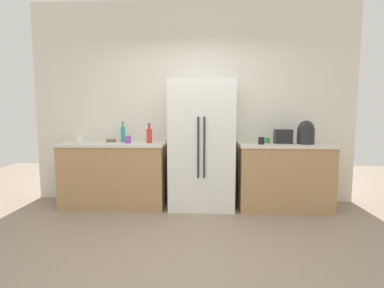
% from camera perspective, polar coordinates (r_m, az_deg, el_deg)
% --- Properties ---
extents(ground_plane, '(9.88, 9.88, 0.00)m').
position_cam_1_polar(ground_plane, '(3.07, -1.63, -20.52)').
color(ground_plane, gray).
extents(kitchen_back_panel, '(4.94, 0.10, 3.04)m').
position_cam_1_polar(kitchen_back_panel, '(4.58, 0.08, 7.97)').
color(kitchen_back_panel, silver).
rests_on(kitchen_back_panel, ground_plane).
extents(counter_left, '(1.51, 0.65, 0.94)m').
position_cam_1_polar(counter_left, '(4.50, -14.77, -5.67)').
color(counter_left, tan).
rests_on(counter_left, ground_plane).
extents(counter_right, '(1.30, 0.65, 0.94)m').
position_cam_1_polar(counter_right, '(4.44, 17.35, -5.91)').
color(counter_right, tan).
rests_on(counter_right, ground_plane).
extents(refrigerator, '(0.92, 0.65, 1.83)m').
position_cam_1_polar(refrigerator, '(4.21, 1.89, -0.17)').
color(refrigerator, white).
rests_on(refrigerator, ground_plane).
extents(toaster, '(0.24, 0.16, 0.20)m').
position_cam_1_polar(toaster, '(4.37, 17.32, 1.43)').
color(toaster, black).
rests_on(toaster, counter_right).
extents(rice_cooker, '(0.23, 0.23, 0.33)m').
position_cam_1_polar(rice_cooker, '(4.39, 21.31, 2.10)').
color(rice_cooker, '#262628').
rests_on(rice_cooker, counter_right).
extents(bottle_a, '(0.06, 0.06, 0.30)m').
position_cam_1_polar(bottle_a, '(4.50, -13.30, 1.91)').
color(bottle_a, teal).
rests_on(bottle_a, counter_left).
extents(bottle_b, '(0.08, 0.08, 0.28)m').
position_cam_1_polar(bottle_b, '(4.26, -8.33, 1.66)').
color(bottle_b, red).
rests_on(bottle_b, counter_left).
extents(cup_a, '(0.08, 0.08, 0.10)m').
position_cam_1_polar(cup_a, '(4.30, -12.38, 0.86)').
color(cup_a, purple).
rests_on(cup_a, counter_left).
extents(cup_b, '(0.08, 0.08, 0.10)m').
position_cam_1_polar(cup_b, '(4.16, 13.34, 0.63)').
color(cup_b, black).
rests_on(cup_b, counter_right).
extents(cup_c, '(0.07, 0.07, 0.10)m').
position_cam_1_polar(cup_c, '(4.54, -21.14, 0.84)').
color(cup_c, white).
rests_on(cup_c, counter_left).
extents(cup_d, '(0.10, 0.10, 0.07)m').
position_cam_1_polar(cup_d, '(4.37, 14.28, 0.70)').
color(cup_d, green).
rests_on(cup_d, counter_right).
extents(bowl_a, '(0.15, 0.15, 0.05)m').
position_cam_1_polar(bowl_a, '(4.53, -15.49, 0.67)').
color(bowl_a, brown).
rests_on(bowl_a, counter_left).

